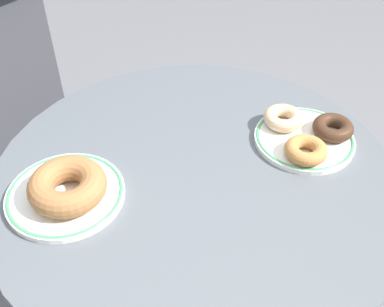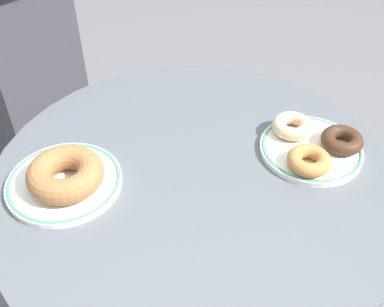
% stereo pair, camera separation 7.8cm
% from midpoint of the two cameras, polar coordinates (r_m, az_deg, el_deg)
% --- Properties ---
extents(cafe_table, '(0.70, 0.70, 0.73)m').
position_cam_midpoint_polar(cafe_table, '(0.95, 2.60, -11.61)').
color(cafe_table, '#565B60').
rests_on(cafe_table, ground).
extents(plate_left, '(0.19, 0.19, 0.01)m').
position_cam_midpoint_polar(plate_left, '(0.79, -12.67, -3.55)').
color(plate_left, white).
rests_on(plate_left, cafe_table).
extents(plate_right, '(0.18, 0.18, 0.01)m').
position_cam_midpoint_polar(plate_right, '(0.86, 16.91, 0.43)').
color(plate_right, white).
rests_on(plate_right, cafe_table).
extents(donut_cinnamon, '(0.17, 0.17, 0.04)m').
position_cam_midpoint_polar(donut_cinnamon, '(0.76, -12.46, -2.59)').
color(donut_cinnamon, '#A36B3D').
rests_on(donut_cinnamon, plate_left).
extents(donut_chocolate, '(0.10, 0.10, 0.02)m').
position_cam_midpoint_polar(donut_chocolate, '(0.87, 20.34, 1.52)').
color(donut_chocolate, '#422819').
rests_on(donut_chocolate, plate_right).
extents(donut_glazed, '(0.08, 0.08, 0.02)m').
position_cam_midpoint_polar(donut_glazed, '(0.88, 14.70, 3.18)').
color(donut_glazed, '#E0B789').
rests_on(donut_glazed, plate_right).
extents(donut_old_fashioned, '(0.10, 0.10, 0.02)m').
position_cam_midpoint_polar(donut_old_fashioned, '(0.81, 16.84, -0.95)').
color(donut_old_fashioned, '#BC7F42').
rests_on(donut_old_fashioned, plate_right).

